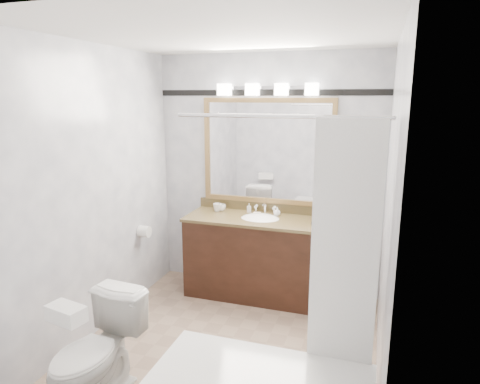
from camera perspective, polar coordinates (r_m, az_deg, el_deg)
name	(u,v)px	position (r m, az deg, el deg)	size (l,w,h in m)	color
room	(226,203)	(3.33, -1.86, -1.52)	(2.42, 2.62, 2.52)	gray
vanity	(260,256)	(4.50, 2.64, -8.48)	(1.53, 0.58, 0.97)	black
mirror	(267,151)	(4.49, 3.68, 5.41)	(1.40, 0.04, 1.10)	#9E7A47
vanity_light_bar	(267,89)	(4.40, 3.62, 13.53)	(1.02, 0.14, 0.12)	silver
accent_stripe	(269,93)	(4.47, 3.83, 13.08)	(2.40, 0.01, 0.06)	black
tp_roll	(144,232)	(4.54, -12.63, -5.17)	(0.12, 0.12, 0.11)	white
toilet	(95,353)	(3.24, -18.75, -19.71)	(0.41, 0.72, 0.74)	white
tissue_box	(66,313)	(2.88, -22.17, -14.76)	(0.24, 0.13, 0.10)	white
coffee_maker	(320,208)	(4.20, 10.60, -2.07)	(0.16, 0.21, 0.32)	black
cup_left	(222,207)	(4.64, -2.46, -2.07)	(0.09, 0.09, 0.07)	white
cup_right	(217,207)	(4.63, -3.06, -2.05)	(0.09, 0.09, 0.08)	white
soap_bottle_a	(249,208)	(4.57, 1.21, -2.13)	(0.04, 0.05, 0.10)	white
soap_bottle_b	(277,212)	(4.45, 4.97, -2.62)	(0.07, 0.07, 0.09)	white
soap_bar	(257,213)	(4.50, 2.29, -2.88)	(0.07, 0.05, 0.02)	beige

